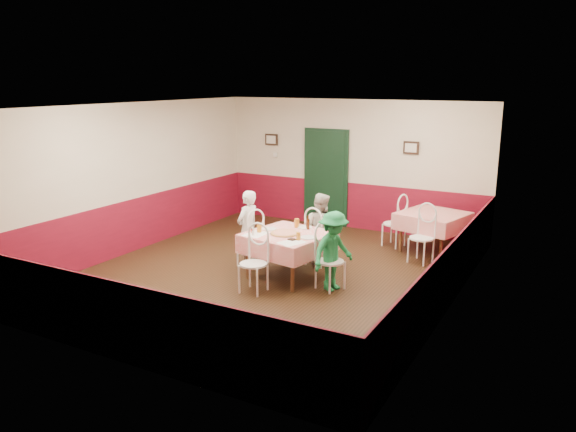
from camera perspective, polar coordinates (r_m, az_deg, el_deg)
The scene contains 39 objects.
floor at distance 9.59m, azimuth -1.69°, elevation -5.84°, with size 7.00×7.00×0.00m, color black.
ceiling at distance 9.05m, azimuth -1.82°, elevation 11.11°, with size 7.00×7.00×0.00m, color white.
back_wall at distance 12.32m, azimuth 6.53°, elevation 5.20°, with size 6.00×0.10×2.80m, color beige.
front_wall at distance 6.53m, azimuth -17.47°, elevation -3.06°, with size 6.00×0.10×2.80m, color beige.
left_wall at distance 11.02m, azimuth -15.37°, elevation 3.78°, with size 0.10×7.00×2.80m, color beige.
right_wall at distance 8.16m, azimuth 16.75°, elevation 0.29°, with size 0.10×7.00×2.80m, color beige.
wainscot_back at distance 12.47m, azimuth 6.39°, elevation 1.10°, with size 6.00×0.03×1.00m, color maroon.
wainscot_front at distance 6.85m, azimuth -16.83°, elevation -10.26°, with size 6.00×0.03×1.00m, color maroon.
wainscot_left at distance 11.19m, azimuth -15.02°, elevation -0.76°, with size 0.03×7.00×1.00m, color maroon.
wainscot_right at distance 8.41m, azimuth 16.23°, elevation -5.67°, with size 0.03×7.00×1.00m, color maroon.
door at distance 12.57m, azimuth 3.86°, elevation 3.81°, with size 0.96×0.06×2.10m, color black.
picture_left at distance 13.10m, azimuth -1.70°, elevation 7.77°, with size 0.32×0.03×0.26m, color black.
picture_right at distance 11.79m, azimuth 12.39°, elevation 6.79°, with size 0.32×0.03×0.26m, color black.
thermostat at distance 13.09m, azimuth -1.31°, elevation 6.23°, with size 0.10×0.03×0.10m, color white.
main_table at distance 9.30m, azimuth 0.00°, elevation -4.04°, with size 1.22×1.22×0.77m, color red.
second_table at distance 11.02m, azimuth 14.42°, elevation -1.63°, with size 1.12×1.12×0.77m, color red.
chair_left at distance 9.81m, azimuth -3.87°, elevation -2.66°, with size 0.42×0.42×0.90m, color white, non-canonical shape.
chair_right at distance 8.79m, azimuth 4.33°, elevation -4.63°, with size 0.42×0.42×0.90m, color white, non-canonical shape.
chair_far at distance 9.92m, azimuth 3.09°, elevation -2.46°, with size 0.42×0.42×0.90m, color white, non-canonical shape.
chair_near at distance 8.66m, azimuth -3.55°, elevation -4.90°, with size 0.42×0.42×0.90m, color white, non-canonical shape.
chair_second_a at distance 11.20m, azimuth 10.74°, elevation -0.79°, with size 0.42×0.42×0.90m, color white, non-canonical shape.
chair_second_b at distance 10.30m, azimuth 13.40°, elevation -2.21°, with size 0.42×0.42×0.90m, color white, non-canonical shape.
pizza at distance 9.13m, azimuth -0.34°, elevation -1.75°, with size 0.45×0.45×0.03m, color #B74723.
plate_left at distance 9.42m, azimuth -1.95°, elevation -1.32°, with size 0.25×0.25×0.01m, color white.
plate_right at distance 8.92m, azimuth 2.06°, elevation -2.19°, with size 0.25×0.25×0.01m, color white.
plate_far at distance 9.52m, azimuth 1.71°, elevation -1.15°, with size 0.25×0.25×0.01m, color white.
glass_a at distance 9.23m, azimuth -2.93°, elevation -1.24°, with size 0.08×0.08×0.14m, color #BF7219.
glass_b at distance 8.78m, azimuth 1.07°, elevation -2.08°, with size 0.07×0.07×0.12m, color #BF7219.
glass_c at distance 9.53m, azimuth 0.89°, elevation -0.72°, with size 0.08×0.08×0.15m, color #BF7219.
beer_bottle at distance 9.40m, azimuth 2.03°, elevation -0.72°, with size 0.06×0.06×0.21m, color #381C0A.
shaker_a at distance 9.14m, azimuth -3.57°, elevation -1.57°, with size 0.04×0.04×0.09m, color silver.
shaker_b at distance 9.05m, azimuth -3.59°, elevation -1.72°, with size 0.04×0.04×0.09m, color silver.
shaker_c at distance 9.20m, azimuth -3.67°, elevation -1.46°, with size 0.04×0.04×0.09m, color #B23319.
menu_left at distance 9.14m, azimuth -3.26°, elevation -1.85°, with size 0.30×0.40×0.00m, color white.
menu_right at distance 8.67m, azimuth 0.41°, elevation -2.70°, with size 0.30×0.40×0.00m, color white.
wallet at distance 8.80m, azimuth 0.39°, elevation -2.39°, with size 0.11×0.09×0.02m, color black.
diner_left at distance 9.78m, azimuth -4.11°, elevation -1.32°, with size 0.50×0.33×1.36m, color gray.
diner_far at distance 9.91m, azimuth 3.28°, elevation -1.32°, with size 0.63×0.49×1.29m, color gray.
diner_right at distance 8.71m, azimuth 4.62°, elevation -3.58°, with size 0.81×0.47×1.26m, color gray.
Camera 1 is at (4.58, -7.79, 3.22)m, focal length 35.00 mm.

